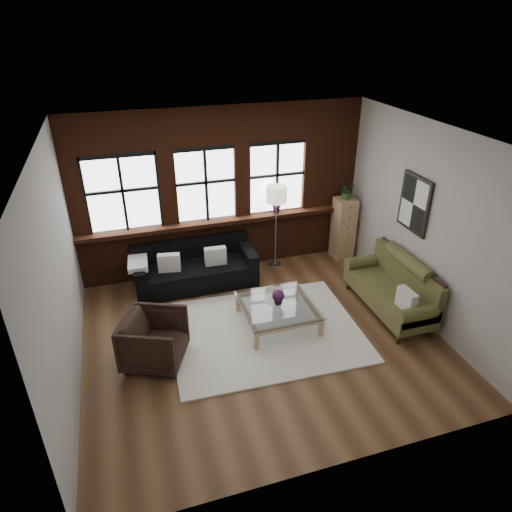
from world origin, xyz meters
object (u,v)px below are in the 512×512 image
object	(u,v)px
floor_lamp	(276,224)
drawer_chest	(343,228)
coffee_table	(278,315)
dark_sofa	(195,265)
vase	(278,301)
armchair	(154,340)
vintage_settee	(390,286)

from	to	relation	value
floor_lamp	drawer_chest	bearing A→B (deg)	-2.31
coffee_table	floor_lamp	world-z (taller)	floor_lamp
dark_sofa	vase	world-z (taller)	dark_sofa
dark_sofa	drawer_chest	distance (m)	3.18
drawer_chest	floor_lamp	bearing A→B (deg)	177.69
dark_sofa	armchair	size ratio (longest dim) A/B	2.60
vase	floor_lamp	distance (m)	2.08
drawer_chest	floor_lamp	world-z (taller)	floor_lamp
coffee_table	vintage_settee	bearing A→B (deg)	-6.06
vintage_settee	vase	distance (m)	1.95
vintage_settee	armchair	xyz separation A→B (m)	(-3.97, -0.11, -0.12)
armchair	drawer_chest	bearing A→B (deg)	-38.67
vintage_settee	drawer_chest	bearing A→B (deg)	85.31
drawer_chest	armchair	bearing A→B (deg)	-152.17
armchair	floor_lamp	distance (m)	3.53
armchair	drawer_chest	size ratio (longest dim) A/B	0.67
armchair	vase	distance (m)	2.06
dark_sofa	coffee_table	xyz separation A→B (m)	(1.06, -1.66, -0.22)
dark_sofa	vase	distance (m)	1.97
vase	floor_lamp	size ratio (longest dim) A/B	0.07
coffee_table	vase	xyz separation A→B (m)	(-0.00, 0.00, 0.27)
dark_sofa	vase	xyz separation A→B (m)	(1.06, -1.66, 0.05)
coffee_table	vase	size ratio (longest dim) A/B	8.85
vase	floor_lamp	xyz separation A→B (m)	(0.64, 1.92, 0.46)
vintage_settee	coffee_table	size ratio (longest dim) A/B	1.61
dark_sofa	armchair	distance (m)	2.21
dark_sofa	vase	bearing A→B (deg)	-57.57
drawer_chest	coffee_table	bearing A→B (deg)	-138.47
dark_sofa	coffee_table	distance (m)	1.98
coffee_table	floor_lamp	size ratio (longest dim) A/B	0.65
vintage_settee	vase	xyz separation A→B (m)	(-1.94, 0.21, -0.06)
floor_lamp	coffee_table	bearing A→B (deg)	-108.31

